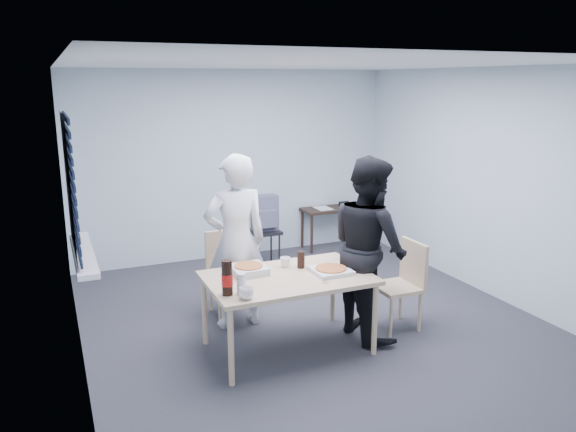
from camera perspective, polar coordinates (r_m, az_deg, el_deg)
name	(u,v)px	position (r m, az deg, el deg)	size (l,w,h in m)	color
room	(73,195)	(5.42, -20.96, 1.97)	(5.00, 5.00, 5.00)	#28282C
dining_table	(288,282)	(5.14, 0.00, -6.73)	(1.48, 0.94, 0.72)	#D1B687
chair_far	(227,266)	(6.06, -6.17, -5.11)	(0.42, 0.42, 0.89)	#D1B687
chair_right	(404,279)	(5.79, 11.73, -6.24)	(0.42, 0.42, 0.89)	#D1B687
person_white	(236,242)	(5.62, -5.32, -2.62)	(0.65, 0.42, 1.77)	silver
person_black	(369,247)	(5.47, 8.21, -3.15)	(0.86, 0.47, 1.77)	black
side_table	(332,213)	(8.37, 4.53, 0.32)	(0.91, 0.41, 0.61)	black
stool	(265,238)	(7.46, -2.37, -2.25)	(0.37, 0.37, 0.52)	black
backpack	(265,214)	(7.37, -2.35, 0.25)	(0.33, 0.25, 0.47)	#5A5C67
pizza_box_a	(249,269)	(5.20, -4.02, -5.41)	(0.31, 0.31, 0.08)	silver
pizza_box_b	(331,270)	(5.22, 4.37, -5.50)	(0.34, 0.34, 0.05)	silver
mug_a	(246,293)	(4.60, -4.25, -7.83)	(0.12, 0.12, 0.10)	white
mug_b	(285,262)	(5.35, -0.29, -4.71)	(0.10, 0.10, 0.09)	white
cola_glass	(301,260)	(5.31, 1.33, -4.45)	(0.07, 0.07, 0.16)	black
soda_bottle	(227,278)	(4.67, -6.20, -6.30)	(0.09, 0.09, 0.30)	black
plastic_cups	(241,284)	(4.69, -4.76, -6.87)	(0.08, 0.08, 0.18)	silver
rubber_band	(325,282)	(4.97, 3.82, -6.75)	(0.06, 0.06, 0.00)	red
papers	(323,208)	(8.30, 3.58, 0.79)	(0.22, 0.30, 0.00)	white
black_box	(345,204)	(8.48, 5.77, 1.23)	(0.15, 0.11, 0.06)	black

